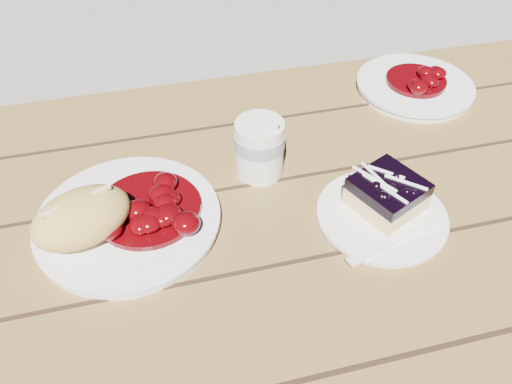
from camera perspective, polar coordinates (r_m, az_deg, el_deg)
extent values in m
cube|color=brown|center=(0.74, -17.38, -7.85)|extent=(2.00, 0.80, 0.05)
cube|color=brown|center=(1.45, 22.77, -0.19)|extent=(0.07, 0.07, 0.70)
cube|color=brown|center=(1.41, -15.50, 5.56)|extent=(1.80, 0.25, 0.04)
cube|color=brown|center=(1.70, 13.75, 3.56)|extent=(0.06, 0.06, 0.42)
cylinder|color=white|center=(0.74, -14.34, -3.23)|extent=(0.26, 0.26, 0.02)
ellipsoid|color=#D7AC52|center=(0.70, -19.30, -2.77)|extent=(0.16, 0.13, 0.07)
cylinder|color=white|center=(0.75, 14.13, -2.70)|extent=(0.18, 0.18, 0.01)
cube|color=#ECCA81|center=(0.74, 14.62, -0.70)|extent=(0.12, 0.12, 0.03)
cube|color=black|center=(0.73, 14.95, 0.62)|extent=(0.12, 0.12, 0.02)
cylinder|color=white|center=(0.77, 0.40, 5.01)|extent=(0.07, 0.07, 0.09)
cylinder|color=white|center=(1.03, 17.65, 11.41)|extent=(0.22, 0.22, 0.02)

